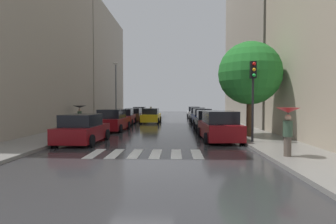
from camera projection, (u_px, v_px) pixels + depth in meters
ground_plane at (165, 121)px, 33.62m from camera, size 28.00×72.00×0.04m
sidewalk_left at (114, 120)px, 33.80m from camera, size 3.00×72.00×0.15m
sidewalk_right at (217, 120)px, 33.43m from camera, size 3.00×72.00×0.15m
crosswalk_stripes at (146, 154)px, 11.80m from camera, size 4.95×2.20×0.01m
building_left_mid at (91, 66)px, 39.09m from camera, size 6.00×17.01×15.11m
building_right_mid at (268, 42)px, 28.07m from camera, size 6.00×15.53×17.17m
parked_car_left_nearest at (82, 130)px, 14.89m from camera, size 2.25×4.14×1.61m
parked_car_left_second at (113, 121)px, 21.45m from camera, size 2.30×4.44×1.72m
parked_car_left_third at (124, 117)px, 27.33m from camera, size 2.33×4.68×1.63m
parked_car_left_fourth at (134, 115)px, 33.11m from camera, size 2.13×4.59×1.58m
parked_car_left_fifth at (140, 113)px, 39.53m from camera, size 2.17×4.60×1.63m
parked_car_right_nearest at (219, 127)px, 15.86m from camera, size 2.31×4.53×1.76m
parked_car_right_second at (208, 121)px, 21.29m from camera, size 2.18×4.51×1.64m
parked_car_right_third at (202, 117)px, 27.19m from camera, size 2.13×4.29×1.64m
parked_car_right_fourth at (197, 115)px, 32.75m from camera, size 2.12×4.31×1.65m
parked_car_right_fifth at (194, 113)px, 39.51m from camera, size 2.03×4.47×1.66m
taxi_midroad at (151, 116)px, 30.15m from camera, size 2.13×4.66×1.81m
pedestrian_foreground at (288, 122)px, 10.46m from camera, size 0.90×0.90×1.91m
pedestrian_near_tree at (80, 110)px, 23.32m from camera, size 1.19×1.19×1.85m
street_tree_right at (250, 73)px, 16.72m from camera, size 3.91×3.91×5.89m
traffic_light_right_corner at (253, 83)px, 14.30m from camera, size 0.30×0.42×4.30m
lamp_post_left at (116, 87)px, 30.80m from camera, size 0.60×0.28×6.72m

